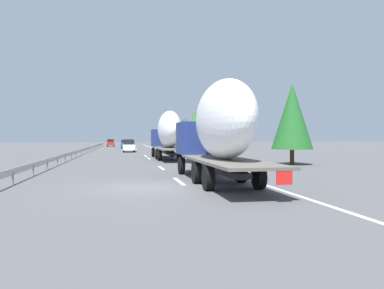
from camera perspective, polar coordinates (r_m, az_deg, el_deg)
name	(u,v)px	position (r m, az deg, el deg)	size (l,w,h in m)	color
ground_plane	(128,152)	(56.39, -9.71, -1.18)	(260.00, 260.00, 0.00)	#4C4C4F
lane_stripe_0	(179,181)	(18.68, -2.03, -5.64)	(3.20, 0.20, 0.01)	white
lane_stripe_1	(161,168)	(26.81, -4.70, -3.61)	(3.20, 0.20, 0.01)	white
lane_stripe_2	(149,158)	(39.36, -6.64, -2.12)	(3.20, 0.20, 0.01)	white
lane_stripe_3	(146,156)	(44.67, -7.13, -1.75)	(3.20, 0.20, 0.01)	white
lane_stripe_4	(139,151)	(61.71, -8.13, -0.98)	(3.20, 0.20, 0.01)	white
lane_stripe_5	(139,151)	(62.60, -8.16, -0.95)	(3.20, 0.20, 0.01)	white
lane_stripe_6	(137,149)	(71.37, -8.48, -0.70)	(3.20, 0.20, 0.01)	white
edge_line_right	(162,151)	(61.72, -4.68, -0.97)	(110.00, 0.20, 0.01)	white
truck_lead	(168,133)	(37.56, -3.70, 1.76)	(13.62, 2.55, 4.80)	navy
truck_trailing	(218,127)	(18.04, 4.07, 2.62)	(12.89, 2.55, 4.83)	navy
car_white_van	(129,146)	(57.19, -9.65, -0.21)	(4.57, 1.79, 1.83)	white
car_blue_sedan	(125,144)	(78.37, -10.19, 0.11)	(4.73, 1.83, 1.78)	#28479E
car_silver_hatch	(129,144)	(68.77, -9.67, 0.01)	(4.54, 1.81, 1.89)	#ADB2B7
car_red_compact	(111,143)	(95.35, -12.36, 0.27)	(4.36, 1.80, 1.79)	red
road_sign	(172,137)	(57.31, -3.01, 1.14)	(0.10, 0.90, 3.28)	gray
tree_0	(195,126)	(66.20, 0.41, 2.83)	(3.85, 3.85, 7.00)	#472D19
tree_1	(292,116)	(31.25, 15.11, 4.18)	(3.33, 3.33, 6.58)	#472D19
tree_2	(186,129)	(80.63, -0.95, 2.41)	(2.66, 2.66, 6.60)	#472D19
tree_3	(183,128)	(85.65, -1.37, 2.48)	(2.55, 2.55, 6.67)	#472D19
tree_4	(196,131)	(61.37, 0.61, 2.01)	(3.85, 3.85, 5.17)	#472D19
tree_5	(209,121)	(58.38, 2.64, 3.65)	(3.29, 3.29, 7.72)	#472D19
guardrail_median	(89,148)	(59.57, -15.54, -0.52)	(94.00, 0.10, 0.76)	#9EA0A5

